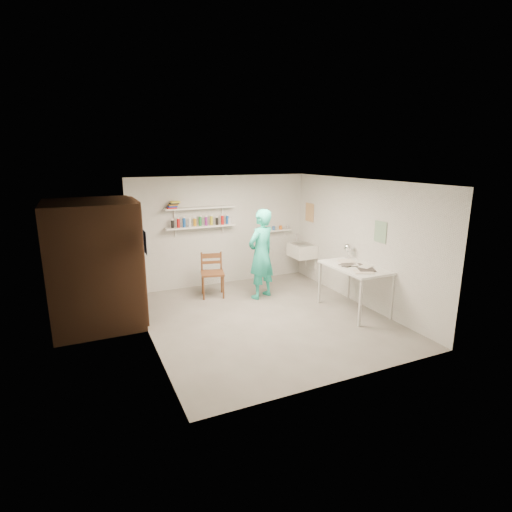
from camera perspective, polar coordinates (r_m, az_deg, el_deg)
name	(u,v)px	position (r m, az deg, el deg)	size (l,w,h in m)	color
floor	(265,319)	(7.20, 1.34, -8.92)	(4.00, 4.50, 0.02)	slate
ceiling	(266,181)	(6.64, 1.46, 10.68)	(4.00, 4.50, 0.02)	silver
wall_back	(221,231)	(8.86, -5.01, 3.62)	(4.00, 0.02, 2.40)	silver
wall_front	(347,293)	(4.97, 12.90, -5.16)	(4.00, 0.02, 2.40)	silver
wall_left	(146,266)	(6.23, -15.47, -1.36)	(0.02, 4.50, 2.40)	silver
wall_right	(360,242)	(7.88, 14.66, 1.89)	(0.02, 4.50, 2.40)	silver
doorway_recess	(137,262)	(7.29, -16.58, -0.83)	(0.02, 0.90, 2.00)	black
corridor_box	(94,264)	(7.23, -22.17, -1.03)	(1.40, 1.50, 2.10)	brown
door_lintel	(134,202)	(7.11, -17.01, 7.39)	(0.06, 1.05, 0.10)	brown
door_jamb_near	(143,269)	(6.82, -15.80, -1.81)	(0.06, 0.10, 2.00)	brown
door_jamb_far	(134,256)	(7.78, -16.97, 0.05)	(0.06, 0.10, 2.00)	brown
shelf_lower	(201,227)	(8.56, -7.90, 4.19)	(1.50, 0.22, 0.03)	white
shelf_upper	(200,208)	(8.50, -7.99, 6.84)	(1.50, 0.22, 0.03)	white
ledge_shelf	(277,230)	(9.32, 3.04, 3.68)	(0.70, 0.14, 0.03)	white
poster_left	(145,242)	(6.20, -15.56, 1.90)	(0.01, 0.28, 0.36)	#334C7F
poster_right_a	(310,212)	(9.25, 7.67, 6.19)	(0.01, 0.34, 0.42)	#995933
poster_right_b	(380,232)	(7.40, 17.34, 3.30)	(0.01, 0.30, 0.38)	#3F724C
belfast_sink	(302,250)	(9.20, 6.57, 0.79)	(0.48, 0.60, 0.30)	white
man	(261,254)	(7.95, 0.75, 0.27)	(0.66, 0.43, 1.81)	#27C5A9
wall_clock	(261,237)	(8.10, 0.69, 2.71)	(0.32, 0.32, 0.04)	beige
wooden_chair	(212,273)	(8.16, -6.24, -2.46)	(0.46, 0.44, 0.98)	brown
work_table	(354,289)	(7.58, 13.85, -4.56)	(0.78, 1.30, 0.86)	silver
desk_lamp	(348,247)	(7.93, 13.04, 1.21)	(0.16, 0.16, 0.16)	white
spray_cans	(201,222)	(8.54, -7.92, 4.85)	(1.34, 0.06, 0.17)	black
book_stack	(173,205)	(8.35, -11.72, 7.14)	(0.26, 0.14, 0.14)	red
ledge_pots	(277,228)	(9.31, 3.04, 4.04)	(0.48, 0.07, 0.09)	silver
papers	(356,265)	(7.46, 14.05, -1.29)	(0.30, 0.22, 0.03)	silver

